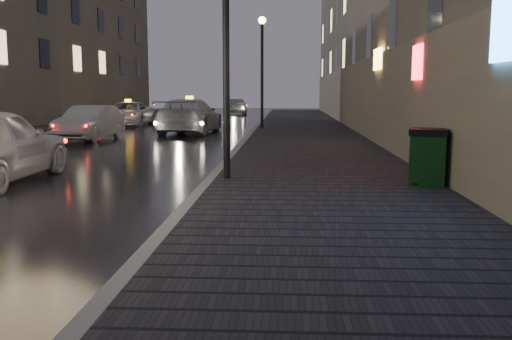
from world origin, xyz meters
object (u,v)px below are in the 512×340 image
(lamp_far, at_px, (262,58))
(trash_bin, at_px, (428,156))
(lamp_near, at_px, (226,13))
(car_far, at_px, (236,106))
(car_left_mid, at_px, (90,123))
(taxi_far, at_px, (128,114))
(taxi_mid, at_px, (190,116))

(lamp_far, relative_size, trash_bin, 4.89)
(lamp_near, height_order, trash_bin, lamp_near)
(lamp_near, bearing_deg, car_far, 94.86)
(lamp_near, height_order, car_left_mid, lamp_near)
(taxi_far, bearing_deg, lamp_near, -70.07)
(lamp_far, relative_size, taxi_far, 1.09)
(lamp_near, height_order, taxi_mid, lamp_near)
(taxi_mid, relative_size, car_far, 1.31)
(taxi_far, relative_size, car_far, 1.17)
(trash_bin, relative_size, taxi_far, 0.22)
(car_far, bearing_deg, lamp_far, 91.60)
(trash_bin, distance_m, taxi_far, 23.90)
(car_left_mid, bearing_deg, car_far, 85.48)
(car_far, bearing_deg, car_left_mid, 74.55)
(lamp_near, bearing_deg, taxi_mid, 102.69)
(trash_bin, xyz_separation_m, taxi_far, (-11.71, 20.83, -0.03))
(car_left_mid, xyz_separation_m, car_far, (3.59, 24.81, 0.02))
(car_left_mid, bearing_deg, lamp_far, 43.09)
(trash_bin, bearing_deg, car_far, 117.73)
(lamp_near, xyz_separation_m, car_far, (-3.01, 35.40, -2.78))
(car_left_mid, height_order, taxi_mid, taxi_mid)
(taxi_mid, distance_m, taxi_far, 7.28)
(car_left_mid, height_order, car_far, car_far)
(lamp_far, height_order, taxi_far, lamp_far)
(lamp_far, bearing_deg, taxi_mid, -155.36)
(taxi_mid, xyz_separation_m, taxi_far, (-4.50, 5.73, -0.12))
(lamp_near, xyz_separation_m, lamp_far, (0.00, 16.00, 0.00))
(lamp_near, bearing_deg, trash_bin, -8.66)
(lamp_near, distance_m, car_left_mid, 12.78)
(trash_bin, bearing_deg, car_left_mid, 150.10)
(taxi_mid, bearing_deg, car_far, -86.80)
(lamp_near, height_order, taxi_far, lamp_near)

